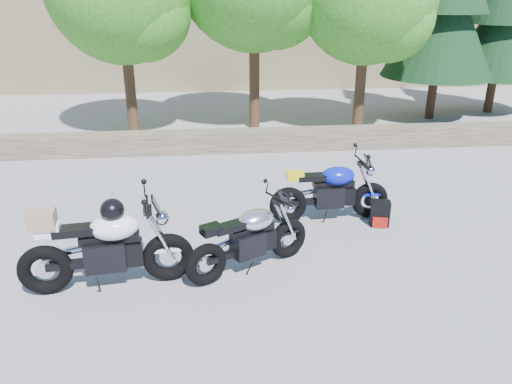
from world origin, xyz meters
The scene contains 7 objects.
ground centered at (0.00, 0.00, 0.00)m, with size 90.00×90.00×0.00m, color gray.
stone_wall centered at (0.00, 5.50, 0.25)m, with size 22.00×0.55×0.50m, color #453B2E.
conifer_far centered at (8.40, 8.80, 3.27)m, with size 2.82×2.82×6.27m.
silver_bike centered at (0.02, -0.04, 0.48)m, with size 1.80×1.03×0.98m.
white_bike centered at (-1.88, -0.28, 0.61)m, with size 2.25×0.71×1.25m.
blue_bike centered at (1.51, 1.46, 0.51)m, with size 2.07×0.66×1.04m.
backpack centered at (2.29, 1.17, 0.21)m, with size 0.36×0.33×0.42m.
Camera 1 is at (-0.50, -6.12, 3.70)m, focal length 35.00 mm.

